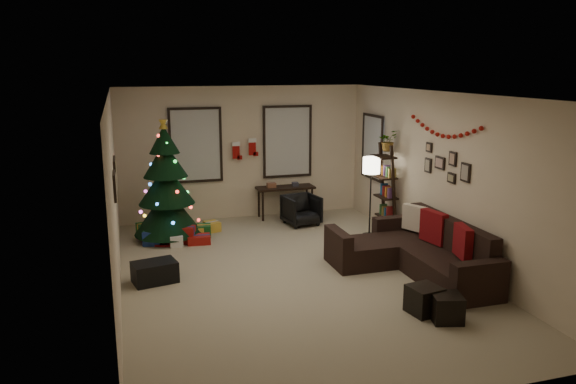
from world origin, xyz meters
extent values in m
plane|color=tan|center=(0.00, 0.00, 0.00)|extent=(7.00, 7.00, 0.00)
plane|color=white|center=(0.00, 0.00, 2.70)|extent=(7.00, 7.00, 0.00)
plane|color=beige|center=(0.00, 3.50, 1.35)|extent=(5.00, 0.00, 5.00)
plane|color=beige|center=(0.00, -3.50, 1.35)|extent=(5.00, 0.00, 5.00)
plane|color=beige|center=(-2.50, 0.00, 1.35)|extent=(0.00, 7.00, 7.00)
plane|color=beige|center=(2.50, 0.00, 1.35)|extent=(0.00, 7.00, 7.00)
cube|color=#728CB2|center=(-0.95, 3.47, 1.55)|extent=(0.94, 0.02, 1.35)
cube|color=beige|center=(-0.95, 3.47, 1.55)|extent=(0.94, 0.03, 1.35)
cube|color=#728CB2|center=(0.95, 3.47, 1.55)|extent=(0.94, 0.02, 1.35)
cube|color=beige|center=(0.95, 3.47, 1.55)|extent=(0.94, 0.03, 1.35)
cube|color=#728CB2|center=(2.47, 2.55, 1.50)|extent=(0.05, 0.27, 1.17)
cube|color=beige|center=(2.47, 2.55, 1.50)|extent=(0.05, 0.45, 1.17)
cylinder|color=black|center=(-1.64, 2.38, 0.13)|extent=(0.09, 0.09, 0.27)
cone|color=black|center=(-1.64, 2.38, 0.53)|extent=(1.21, 1.21, 0.85)
cone|color=black|center=(-1.64, 2.38, 1.02)|extent=(1.00, 1.00, 0.71)
cone|color=black|center=(-1.64, 2.38, 1.47)|extent=(0.78, 0.78, 0.62)
cone|color=black|center=(-1.64, 2.38, 1.83)|extent=(0.53, 0.53, 0.49)
cylinder|color=maroon|center=(-1.64, 2.38, 0.02)|extent=(0.98, 0.98, 0.04)
cube|color=#14591E|center=(-1.05, 2.35, 0.11)|extent=(0.35, 0.28, 0.22)
cube|color=maroon|center=(-1.35, 2.05, 0.15)|extent=(0.28, 0.25, 0.30)
cube|color=gold|center=(-0.80, 2.65, 0.09)|extent=(0.25, 0.30, 0.18)
cube|color=navy|center=(-1.95, 2.10, 0.12)|extent=(0.30, 0.22, 0.25)
cube|color=silver|center=(-1.55, 1.90, 0.10)|extent=(0.22, 0.22, 0.20)
cube|color=#14591E|center=(-2.05, 2.55, 0.14)|extent=(0.26, 0.26, 0.28)
cube|color=maroon|center=(-1.15, 1.95, 0.07)|extent=(0.40, 0.30, 0.15)
cube|color=gold|center=(-1.18, 2.32, 0.10)|extent=(0.28, 0.29, 0.20)
cube|color=navy|center=(-1.84, 2.57, 0.15)|extent=(0.36, 0.25, 0.30)
cube|color=black|center=(2.03, -0.54, 0.19)|extent=(0.80, 2.15, 0.38)
cube|color=black|center=(2.33, -0.54, 0.61)|extent=(0.20, 2.15, 0.46)
cube|color=black|center=(2.03, -1.72, 0.29)|extent=(0.80, 0.20, 0.59)
cube|color=black|center=(2.03, 0.63, 0.29)|extent=(0.80, 0.20, 0.59)
cube|color=black|center=(1.25, 0.13, 0.19)|extent=(0.76, 0.80, 0.38)
cube|color=black|center=(0.78, 0.13, 0.29)|extent=(0.18, 0.80, 0.59)
cube|color=maroon|center=(2.21, -1.04, 0.64)|extent=(0.22, 0.47, 0.46)
cube|color=maroon|center=(2.21, -0.26, 0.64)|extent=(0.22, 0.51, 0.50)
cube|color=beige|center=(2.21, 0.33, 0.63)|extent=(0.28, 0.43, 0.42)
cube|color=black|center=(1.20, -1.75, 0.18)|extent=(0.43, 0.43, 0.36)
cube|color=black|center=(1.35, -2.03, 0.17)|extent=(0.44, 0.44, 0.34)
cube|color=black|center=(0.83, 3.22, 0.63)|extent=(1.20, 0.43, 0.04)
cylinder|color=black|center=(0.31, 3.05, 0.30)|extent=(0.04, 0.04, 0.60)
cylinder|color=black|center=(0.31, 3.39, 0.30)|extent=(0.04, 0.04, 0.60)
cylinder|color=black|center=(1.36, 3.05, 0.30)|extent=(0.04, 0.04, 0.60)
cylinder|color=black|center=(1.36, 3.39, 0.30)|extent=(0.04, 0.04, 0.60)
imported|color=black|center=(0.97, 2.57, 0.30)|extent=(0.67, 0.64, 0.60)
cube|color=black|center=(2.32, 1.31, 0.85)|extent=(0.05, 0.05, 1.71)
cube|color=black|center=(2.32, 1.77, 0.85)|extent=(0.05, 0.05, 1.71)
cube|color=black|center=(2.29, 1.54, 0.33)|extent=(0.30, 0.47, 0.03)
cube|color=black|center=(2.29, 1.54, 0.71)|extent=(0.30, 0.47, 0.03)
cube|color=black|center=(2.29, 1.54, 1.09)|extent=(0.30, 0.47, 0.03)
cube|color=black|center=(2.29, 1.54, 1.47)|extent=(0.30, 0.47, 0.03)
imported|color=#4C4C4C|center=(2.30, 1.58, 1.81)|extent=(0.56, 0.53, 0.50)
cylinder|color=black|center=(1.95, 1.50, 0.01)|extent=(0.26, 0.26, 0.03)
cylinder|color=black|center=(1.95, 1.50, 0.65)|extent=(0.03, 0.03, 1.24)
cylinder|color=white|center=(1.95, 1.50, 1.33)|extent=(0.31, 0.31, 0.29)
cube|color=black|center=(-2.48, 0.86, 1.52)|extent=(0.04, 0.60, 0.50)
cube|color=tan|center=(-2.48, 0.86, 1.52)|extent=(0.01, 0.54, 0.45)
cube|color=black|center=(-2.48, -0.25, 1.58)|extent=(0.04, 0.45, 0.35)
cube|color=beige|center=(-2.48, -0.25, 1.58)|extent=(0.01, 0.41, 0.31)
cube|color=black|center=(2.48, -0.60, 1.55)|extent=(0.03, 0.22, 0.28)
cube|color=black|center=(2.48, -0.25, 1.70)|extent=(0.03, 0.18, 0.22)
cube|color=black|center=(2.48, -0.25, 1.40)|extent=(0.03, 0.20, 0.16)
cube|color=black|center=(2.48, 0.10, 1.58)|extent=(0.03, 0.26, 0.20)
cube|color=black|center=(2.48, 0.45, 1.48)|extent=(0.03, 0.18, 0.24)
cube|color=black|center=(2.48, 0.45, 1.78)|extent=(0.03, 0.16, 0.16)
cube|color=#990F0C|center=(-0.15, 3.41, 1.40)|extent=(0.14, 0.04, 0.30)
cube|color=white|center=(-0.15, 3.41, 1.55)|extent=(0.16, 0.05, 0.08)
cube|color=#990F0C|center=(-0.08, 3.41, 1.27)|extent=(0.10, 0.04, 0.08)
cube|color=#990F0C|center=(0.18, 3.38, 1.46)|extent=(0.14, 0.04, 0.30)
cube|color=white|center=(0.18, 3.38, 1.61)|extent=(0.16, 0.05, 0.08)
cube|color=#990F0C|center=(0.25, 3.38, 1.33)|extent=(0.10, 0.04, 0.08)
cube|color=black|center=(-2.02, 0.31, 0.15)|extent=(0.69, 0.53, 0.31)
camera|label=1|loc=(-2.37, -7.58, 3.09)|focal=34.79mm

